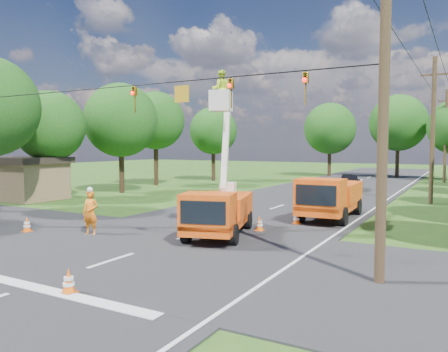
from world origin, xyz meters
The scene contains 25 objects.
ground centered at (0.00, 20.00, 0.00)m, with size 140.00×140.00×0.00m, color #255018.
road_main centered at (0.00, 20.00, 0.00)m, with size 12.00×100.00×0.06m, color black.
road_cross centered at (0.00, 2.00, 0.00)m, with size 56.00×10.00×0.07m, color black.
stop_bar centered at (0.00, -3.20, 0.00)m, with size 9.00×0.45×0.02m, color silver.
edge_line centered at (5.60, 20.00, 0.00)m, with size 0.12×90.00×0.02m, color silver.
bucket_truck centered at (1.14, 5.47, 1.56)m, with size 3.61×6.00×7.32m.
second_truck centered at (4.18, 12.24, 1.22)m, with size 2.70×6.35×2.34m.
ground_worker centered at (-4.05, 2.94, 1.01)m, with size 0.73×0.48×2.01m, color #EF5A14.
distant_car centered at (1.55, 27.91, 0.79)m, with size 1.86×4.62×1.58m, color black.
traffic_cone_1 centered at (1.36, -3.05, 0.36)m, with size 0.38×0.38×0.71m.
traffic_cone_2 centered at (2.21, 7.40, 0.36)m, with size 0.38×0.38×0.71m.
traffic_cone_3 centered at (3.16, 9.87, 0.36)m, with size 0.38×0.38×0.71m.
traffic_cone_4 centered at (-7.05, 1.91, 0.36)m, with size 0.38×0.38×0.71m.
traffic_cone_6 centered at (3.52, 15.95, 0.36)m, with size 0.38×0.38×0.71m.
pole_right_near centered at (8.50, 2.00, 5.11)m, with size 1.80×0.30×10.00m.
pole_right_mid centered at (8.50, 22.00, 5.11)m, with size 1.80×0.30×10.00m.
pole_right_far centered at (8.50, 42.00, 5.11)m, with size 1.80×0.30×10.00m.
signal_span centered at (2.23, 1.99, 5.88)m, with size 18.00×0.29×1.07m.
shed centered at (-18.00, 10.00, 1.62)m, with size 5.50×4.50×3.15m.
tree_left_c centered at (-16.50, 11.00, 5.44)m, with size 5.20×5.20×8.06m.
tree_left_d centered at (-15.00, 17.00, 6.12)m, with size 6.20×6.20×9.24m.
tree_left_e centered at (-16.80, 24.00, 6.49)m, with size 5.80×5.80×9.41m.
tree_left_f centered at (-14.80, 32.00, 5.69)m, with size 5.40×5.40×8.40m.
tree_far_a centered at (-5.00, 45.00, 6.19)m, with size 6.60×6.60×9.50m.
tree_far_b centered at (3.00, 47.00, 6.81)m, with size 7.00×7.00×10.32m.
Camera 1 is at (10.61, -11.05, 4.00)m, focal length 35.00 mm.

